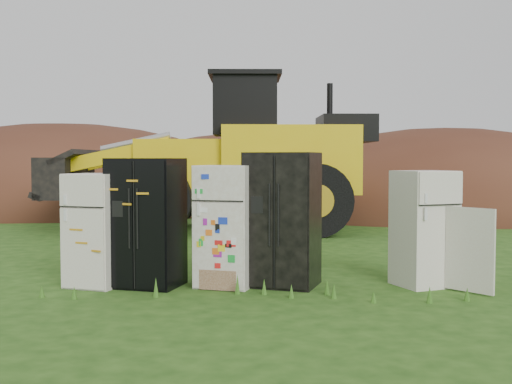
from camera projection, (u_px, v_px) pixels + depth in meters
ground at (261, 285)px, 9.26m from camera, size 120.00×120.00×0.00m
fridge_leftmost at (96, 230)px, 9.19m from camera, size 0.89×0.87×1.62m
fridge_black_side at (146, 222)px, 9.18m from camera, size 1.13×0.99×1.84m
fridge_sticker at (226, 226)px, 9.20m from camera, size 0.94×0.90×1.74m
fridge_dark_mid at (282, 219)px, 9.23m from camera, size 1.19×1.07×1.92m
fridge_open_door at (424, 228)px, 9.22m from camera, size 0.95×0.92×1.66m
wheel_loader at (206, 153)px, 16.18m from camera, size 8.19×3.35×3.95m
dirt_mound_right at (443, 214)px, 21.35m from camera, size 12.91×9.47×5.70m
dirt_mound_left at (63, 208)px, 23.74m from camera, size 15.25×11.44×6.25m
dirt_mound_back at (272, 201)px, 27.58m from camera, size 16.87×11.25×5.97m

